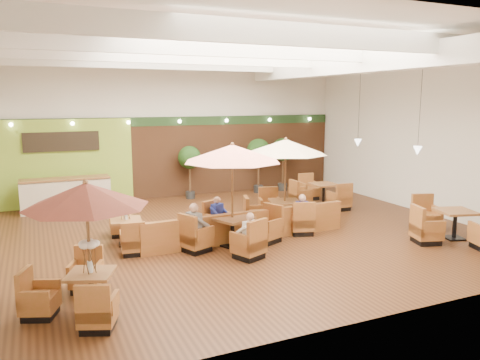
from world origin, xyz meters
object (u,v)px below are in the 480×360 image
topiary_1 (259,153)px  table_3 (126,227)px  diner_1 (218,212)px  table_1 (232,177)px  table_5 (317,195)px  diner_3 (302,210)px  service_counter (66,194)px  topiary_0 (190,159)px  diner_4 (302,210)px  table_4 (447,226)px  diner_2 (196,223)px  topiary_2 (283,152)px  diner_0 (249,230)px  table_2 (283,163)px  booth_divider (249,226)px  table_0 (84,218)px

topiary_1 → table_3: bearing=-141.9°
diner_1 → table_1: bearing=60.9°
table_5 → diner_3: (-2.55, -3.09, 0.36)m
table_5 → table_1: bearing=-144.1°
service_counter → topiary_0: 4.76m
diner_1 → service_counter: bearing=-82.9°
table_1 → diner_4: bearing=-16.4°
table_4 → diner_2: size_ratio=3.56×
diner_1 → diner_3: 2.43m
table_4 → diner_2: bearing=-179.2°
topiary_2 → table_4: bearing=-85.5°
diner_1 → diner_0: bearing=60.9°
topiary_1 → topiary_2: topiary_1 is taller
topiary_1 → table_4: bearing=-77.7°
table_5 → table_2: bearing=-140.4°
table_5 → diner_2: size_ratio=3.22×
topiary_0 → table_2: bearing=-75.1°
table_2 → topiary_2: bearing=78.4°
topiary_0 → table_3: bearing=-124.2°
diner_3 → topiary_1: bearing=100.4°
table_5 → topiary_1: (-0.95, 3.04, 1.33)m
table_2 → diner_3: 1.61m
table_2 → table_3: (-4.81, 0.04, -1.49)m
service_counter → topiary_2: (8.85, 0.20, 1.11)m
table_1 → diner_1: bearing=67.0°
booth_divider → diner_3: 1.71m
topiary_2 → diner_1: topiary_2 is taller
table_0 → table_4: (9.67, 0.51, -1.38)m
table_1 → table_3: table_1 is taller
table_3 → diner_3: 4.99m
table_1 → diner_4: size_ratio=4.14×
table_0 → topiary_1: 11.79m
table_3 → diner_0: size_ratio=3.44×
table_5 → service_counter: bearing=163.0°
table_3 → diner_0: table_3 is taller
diner_4 → table_1: bearing=-158.6°
topiary_1 → diner_3: topiary_1 is taller
booth_divider → diner_2: bearing=-172.8°
table_4 → diner_3: bearing=164.2°
table_1 → topiary_1: table_1 is taller
topiary_0 → diner_4: 6.35m
table_0 → table_1: bearing=53.2°
table_1 → diner_2: (-1.03, 0.00, -1.13)m
booth_divider → diner_1: diner_1 is taller
table_1 → topiary_0: bearing=59.2°
table_5 → topiary_0: size_ratio=1.27×
topiary_0 → table_0: bearing=-118.8°
table_2 → table_4: size_ratio=0.97×
table_2 → diner_1: 2.58m
topiary_0 → diner_4: size_ratio=2.97×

